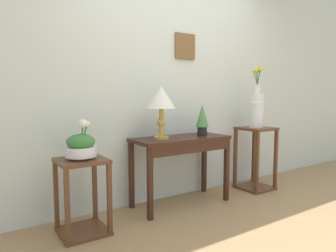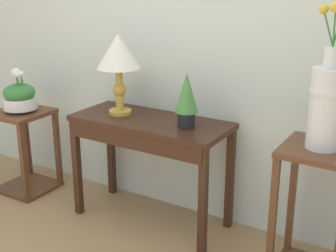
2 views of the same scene
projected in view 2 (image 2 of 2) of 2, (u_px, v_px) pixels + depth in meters
The scene contains 8 objects.
back_wall_with_art at pixel (183, 7), 2.96m from camera, with size 9.00×0.13×2.80m.
console_table at pixel (149, 136), 2.97m from camera, with size 1.03×0.44×0.72m.
table_lamp at pixel (118, 56), 2.95m from camera, with size 0.28×0.28×0.52m.
potted_plant_on_console at pixel (187, 98), 2.74m from camera, with size 0.14×0.14×0.34m.
pedestal_stand_left at pixel (25, 151), 3.53m from camera, with size 0.38×0.38×0.63m.
planter_bowl_wide_left at pixel (20, 96), 3.40m from camera, with size 0.25×0.25×0.33m.
pedestal_stand_right at pixel (314, 215), 2.47m from camera, with size 0.38×0.38×0.77m.
flower_vase_tall_right at pixel (327, 98), 2.27m from camera, with size 0.17×0.18×0.74m.
Camera 2 is at (1.51, -1.19, 1.61)m, focal length 49.68 mm.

